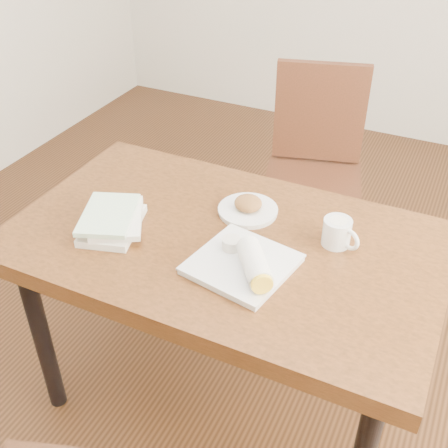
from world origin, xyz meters
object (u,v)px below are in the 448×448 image
at_px(plate_scone, 248,208).
at_px(plate_burrito, 246,264).
at_px(table, 224,259).
at_px(book_stack, 113,220).
at_px(chair_far, 315,160).
at_px(coffee_mug, 338,232).

relative_size(plate_scone, plate_burrito, 0.63).
distance_m(table, plate_scone, 0.18).
bearing_deg(book_stack, chair_far, 72.50).
bearing_deg(table, chair_far, 89.97).
height_order(table, plate_scone, plate_scone).
distance_m(plate_burrito, book_stack, 0.45).
bearing_deg(chair_far, plate_burrito, -83.42).
distance_m(chair_far, plate_burrito, 1.08).
xyz_separation_m(coffee_mug, plate_burrito, (-0.19, -0.23, -0.02)).
xyz_separation_m(plate_scone, coffee_mug, (0.30, -0.04, 0.03)).
xyz_separation_m(table, chair_far, (0.00, 0.94, -0.12)).
bearing_deg(table, coffee_mug, 19.90).
bearing_deg(chair_far, plate_scone, -89.17).
bearing_deg(book_stack, plate_scone, 37.13).
xyz_separation_m(coffee_mug, book_stack, (-0.64, -0.22, -0.01)).
distance_m(plate_scone, book_stack, 0.43).
bearing_deg(coffee_mug, table, -160.10).
xyz_separation_m(chair_far, plate_scone, (0.01, -0.79, 0.22)).
distance_m(plate_scone, plate_burrito, 0.29).
bearing_deg(plate_burrito, table, 136.67).
bearing_deg(plate_scone, plate_burrito, -67.65).
bearing_deg(plate_scone, chair_far, 90.83).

